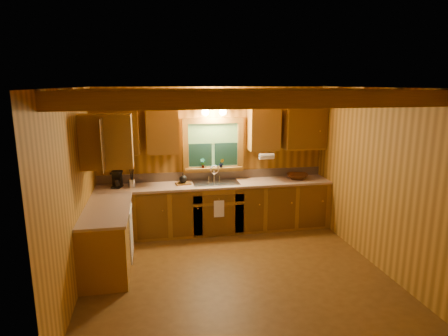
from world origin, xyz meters
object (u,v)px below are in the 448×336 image
object	(u,v)px
coffee_maker	(117,179)
sink	(216,185)
cutting_board	(183,184)
wicker_basket	(297,176)

from	to	relation	value
coffee_maker	sink	bearing A→B (deg)	16.30
coffee_maker	cutting_board	size ratio (longest dim) A/B	1.07
coffee_maker	cutting_board	world-z (taller)	coffee_maker
coffee_maker	wicker_basket	bearing A→B (deg)	17.22
coffee_maker	wicker_basket	world-z (taller)	coffee_maker
sink	wicker_basket	xyz separation A→B (m)	(1.56, 0.01, 0.09)
cutting_board	wicker_basket	distance (m)	2.14
sink	cutting_board	distance (m)	0.59
wicker_basket	sink	bearing A→B (deg)	-179.65
coffee_maker	cutting_board	distance (m)	1.15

